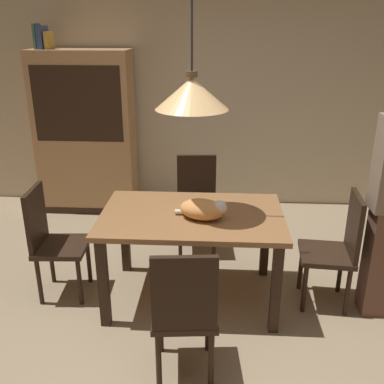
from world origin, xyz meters
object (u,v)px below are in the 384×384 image
pendant_lamp (192,93)px  book_green_slim (37,36)px  dining_table (192,225)px  chair_right_side (338,246)px  book_blue_wide (43,37)px  chair_far_back (197,199)px  book_yellow_short (49,40)px  chair_near_front (184,309)px  cat_sleeping (204,209)px  chair_left_side (51,238)px  hutch_bookcase (86,136)px

pendant_lamp → book_green_slim: bearing=134.3°
pendant_lamp → dining_table: bearing=-92.7°
chair_right_side → dining_table: bearing=179.7°
dining_table → pendant_lamp: bearing=87.3°
pendant_lamp → book_blue_wide: (-1.71, 1.81, 0.31)m
dining_table → book_green_slim: 2.86m
chair_far_back → book_yellow_short: (-1.64, 0.93, 1.43)m
book_yellow_short → chair_near_front: bearing=-58.4°
cat_sleeping → chair_left_side: bearing=176.1°
pendant_lamp → cat_sleeping: bearing=-43.4°
book_green_slim → book_blue_wide: (0.06, 0.00, -0.01)m
book_blue_wide → cat_sleeping: bearing=-46.4°
cat_sleeping → book_green_slim: size_ratio=1.54×
cat_sleeping → chair_near_front: bearing=-96.2°
chair_right_side → chair_left_side: same height
book_yellow_short → hutch_bookcase: bearing=-0.3°
chair_near_front → book_green_slim: book_green_slim is taller
chair_far_back → cat_sleeping: chair_far_back is taller
dining_table → chair_right_side: chair_right_side is taller
dining_table → hutch_bookcase: size_ratio=0.76×
dining_table → hutch_bookcase: 2.26m
dining_table → book_green_slim: book_green_slim is taller
book_green_slim → book_yellow_short: (0.12, 0.00, -0.04)m
pendant_lamp → book_blue_wide: size_ratio=5.42×
chair_right_side → pendant_lamp: pendant_lamp is taller
book_blue_wide → dining_table: bearing=-46.6°
cat_sleeping → book_blue_wide: size_ratio=1.67×
dining_table → pendant_lamp: (0.00, 0.00, 1.01)m
dining_table → chair_right_side: bearing=-0.3°
pendant_lamp → book_yellow_short: size_ratio=6.50×
hutch_bookcase → chair_left_side: bearing=-83.6°
chair_far_back → dining_table: bearing=-89.6°
dining_table → cat_sleeping: cat_sleeping is taller
dining_table → chair_far_back: 0.89m
dining_table → chair_left_side: bearing=-179.8°
dining_table → chair_near_front: chair_near_front is taller
hutch_bookcase → book_blue_wide: (-0.38, 0.00, 1.08)m
dining_table → pendant_lamp: size_ratio=1.08×
cat_sleeping → hutch_bookcase: hutch_bookcase is taller
book_blue_wide → pendant_lamp: bearing=-46.6°
book_green_slim → cat_sleeping: bearing=-45.6°
chair_near_front → book_yellow_short: (-1.65, 2.69, 1.43)m
chair_near_front → hutch_bookcase: size_ratio=0.50×
cat_sleeping → pendant_lamp: pendant_lamp is taller
hutch_bookcase → dining_table: bearing=-53.6°
book_green_slim → chair_left_side: bearing=-70.6°
chair_near_front → cat_sleeping: bearing=83.8°
chair_far_back → cat_sleeping: (0.10, -0.97, 0.32)m
chair_far_back → book_green_slim: (-1.76, 0.93, 1.47)m
dining_table → book_blue_wide: size_ratio=5.83×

